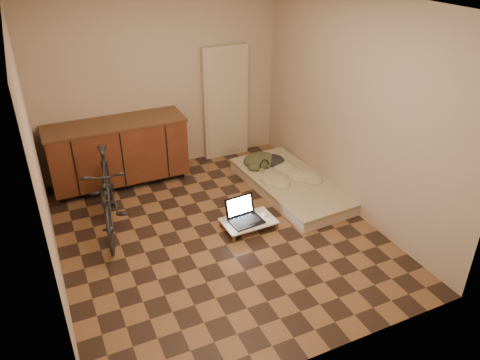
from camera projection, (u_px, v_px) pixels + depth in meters
name	position (u px, v px, depth m)	size (l,w,h in m)	color
room_shell	(215.00, 131.00, 4.88)	(3.50, 4.00, 2.60)	brown
cabinets	(118.00, 153.00, 6.36)	(1.84, 0.62, 0.91)	black
appliance_panel	(225.00, 103.00, 6.99)	(0.70, 0.10, 1.70)	beige
bicycle	(107.00, 190.00, 5.35)	(0.48, 1.62, 1.05)	black
futon	(291.00, 185.00, 6.37)	(1.01, 1.95, 0.16)	beige
clothing_pile	(264.00, 157.00, 6.71)	(0.52, 0.43, 0.21)	#373E24
headphones	(264.00, 165.00, 6.54)	(0.21, 0.19, 0.14)	black
lap_desk	(249.00, 221.00, 5.57)	(0.63, 0.42, 0.10)	brown
laptop	(244.00, 216.00, 5.55)	(0.40, 0.37, 0.26)	black
mouse	(265.00, 214.00, 5.65)	(0.06, 0.10, 0.03)	white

